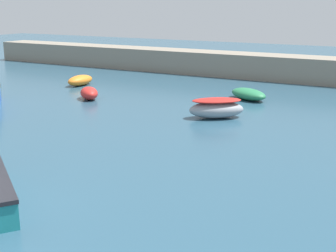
{
  "coord_description": "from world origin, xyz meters",
  "views": [
    {
      "loc": [
        11.16,
        -7.47,
        5.77
      ],
      "look_at": [
        1.32,
        9.92,
        0.5
      ],
      "focal_mm": 50.0,
      "sensor_mm": 36.0,
      "label": 1
    }
  ],
  "objects_px": {
    "fishing_dinghy_green": "(80,80)",
    "dinghy_near_pier": "(89,93)",
    "rowboat_with_red_cover": "(216,108)",
    "open_tender_yellow": "(248,94)"
  },
  "relations": [
    {
      "from": "rowboat_with_red_cover",
      "to": "dinghy_near_pier",
      "type": "bearing_deg",
      "value": -41.61
    },
    {
      "from": "rowboat_with_red_cover",
      "to": "fishing_dinghy_green",
      "type": "height_order",
      "value": "rowboat_with_red_cover"
    },
    {
      "from": "rowboat_with_red_cover",
      "to": "dinghy_near_pier",
      "type": "xyz_separation_m",
      "value": [
        -8.82,
        0.59,
        -0.14
      ]
    },
    {
      "from": "rowboat_with_red_cover",
      "to": "fishing_dinghy_green",
      "type": "distance_m",
      "value": 13.27
    },
    {
      "from": "fishing_dinghy_green",
      "to": "dinghy_near_pier",
      "type": "distance_m",
      "value": 5.23
    },
    {
      "from": "open_tender_yellow",
      "to": "dinghy_near_pier",
      "type": "bearing_deg",
      "value": -121.3
    },
    {
      "from": "rowboat_with_red_cover",
      "to": "open_tender_yellow",
      "type": "height_order",
      "value": "rowboat_with_red_cover"
    },
    {
      "from": "fishing_dinghy_green",
      "to": "dinghy_near_pier",
      "type": "xyz_separation_m",
      "value": [
        3.75,
        -3.65,
        0.01
      ]
    },
    {
      "from": "fishing_dinghy_green",
      "to": "open_tender_yellow",
      "type": "distance_m",
      "value": 12.4
    },
    {
      "from": "fishing_dinghy_green",
      "to": "dinghy_near_pier",
      "type": "relative_size",
      "value": 1.15
    }
  ]
}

